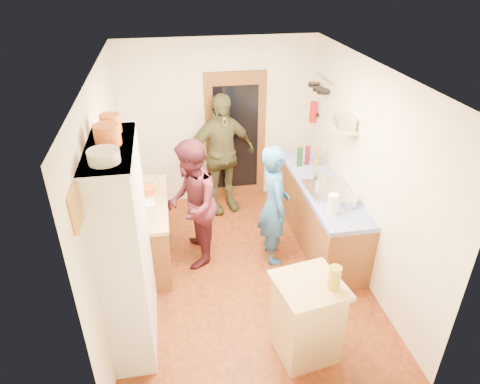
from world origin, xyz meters
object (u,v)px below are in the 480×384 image
object	(u,v)px
island_base	(306,320)
person_back	(222,155)
person_hob	(277,206)
right_counter_base	(320,214)
person_left	(194,203)
hutch_body	(126,250)

from	to	relation	value
island_base	person_back	world-z (taller)	person_back
island_base	person_back	bearing A→B (deg)	98.33
person_hob	person_back	distance (m)	1.48
right_counter_base	person_left	world-z (taller)	person_left
hutch_body	person_left	xyz separation A→B (m)	(0.75, 1.19, -0.24)
person_hob	person_left	size ratio (longest dim) A/B	0.95
person_back	hutch_body	bearing A→B (deg)	-134.67
hutch_body	person_back	bearing A→B (deg)	61.96
person_hob	person_left	world-z (taller)	person_left
person_left	right_counter_base	bearing A→B (deg)	99.72
island_base	person_hob	world-z (taller)	person_hob
island_base	person_hob	xyz separation A→B (m)	(0.08, 1.57, 0.39)
right_counter_base	hutch_body	bearing A→B (deg)	-152.53
person_left	island_base	bearing A→B (deg)	34.41
person_hob	person_back	xyz separation A→B (m)	(-0.51, 1.39, 0.13)
island_base	person_back	size ratio (longest dim) A/B	0.45
person_left	person_back	xyz separation A→B (m)	(0.52, 1.20, 0.09)
island_base	person_left	bearing A→B (deg)	118.46
hutch_body	island_base	size ratio (longest dim) A/B	2.56
island_base	person_hob	size ratio (longest dim) A/B	0.53
person_back	person_left	bearing A→B (deg)	-129.94
hutch_body	person_left	bearing A→B (deg)	57.54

